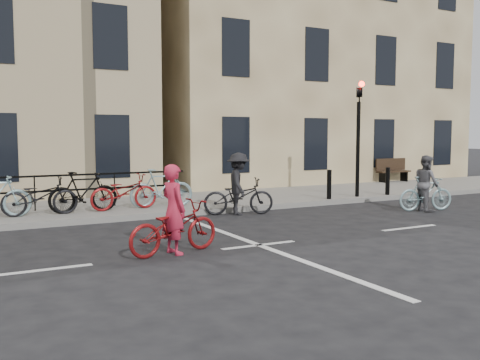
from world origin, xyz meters
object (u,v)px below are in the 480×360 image
traffic_light (359,124)px  cyclist_dark (239,190)px  cyclist_pink (174,223)px  cyclist_grey (426,188)px  bench (392,169)px

traffic_light → cyclist_dark: (-4.68, -0.68, -1.80)m
traffic_light → cyclist_pink: size_ratio=2.05×
traffic_light → cyclist_dark: 5.06m
cyclist_dark → cyclist_pink: bearing=157.4°
cyclist_grey → traffic_light: bearing=21.4°
cyclist_grey → cyclist_dark: 5.28m
cyclist_pink → cyclist_grey: (8.16, 1.66, 0.07)m
bench → traffic_light: bearing=-144.8°
cyclist_pink → cyclist_dark: cyclist_dark is taller
cyclist_dark → traffic_light: bearing=-62.0°
cyclist_dark → bench: bearing=-47.1°
traffic_light → bench: 6.14m
bench → cyclist_pink: size_ratio=0.84×
cyclist_pink → cyclist_dark: size_ratio=0.97×
traffic_light → bench: size_ratio=2.44×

